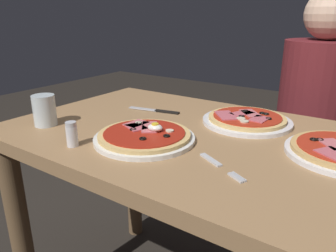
{
  "coord_description": "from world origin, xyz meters",
  "views": [
    {
      "loc": [
        0.44,
        -0.78,
        1.08
      ],
      "look_at": [
        -0.05,
        -0.07,
        0.78
      ],
      "focal_mm": 34.56,
      "sensor_mm": 36.0,
      "label": 1
    }
  ],
  "objects": [
    {
      "name": "pizza_foreground",
      "position": [
        -0.08,
        -0.13,
        0.76
      ],
      "size": [
        0.28,
        0.28,
        0.05
      ],
      "color": "white",
      "rests_on": "dining_table"
    },
    {
      "name": "fork",
      "position": [
        0.15,
        -0.16,
        0.75
      ],
      "size": [
        0.15,
        0.09,
        0.0
      ],
      "color": "silver",
      "rests_on": "dining_table"
    },
    {
      "name": "knife",
      "position": [
        -0.22,
        0.11,
        0.75
      ],
      "size": [
        0.2,
        0.06,
        0.01
      ],
      "color": "silver",
      "rests_on": "dining_table"
    },
    {
      "name": "diner_person",
      "position": [
        0.21,
        0.69,
        0.56
      ],
      "size": [
        0.32,
        0.32,
        1.18
      ],
      "rotation": [
        0.0,
        0.0,
        3.14
      ],
      "color": "black",
      "rests_on": "ground"
    },
    {
      "name": "salt_shaker",
      "position": [
        -0.21,
        -0.27,
        0.78
      ],
      "size": [
        0.03,
        0.03,
        0.07
      ],
      "color": "white",
      "rests_on": "dining_table"
    },
    {
      "name": "water_glass_near",
      "position": [
        -0.42,
        -0.2,
        0.79
      ],
      "size": [
        0.07,
        0.07,
        0.1
      ],
      "color": "silver",
      "rests_on": "dining_table"
    },
    {
      "name": "dining_table",
      "position": [
        0.0,
        0.0,
        0.62
      ],
      "size": [
        1.14,
        0.72,
        0.75
      ],
      "color": "#9E754C",
      "rests_on": "ground"
    },
    {
      "name": "pizza_across_right",
      "position": [
        0.09,
        0.17,
        0.76
      ],
      "size": [
        0.28,
        0.28,
        0.03
      ],
      "color": "white",
      "rests_on": "dining_table"
    }
  ]
}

